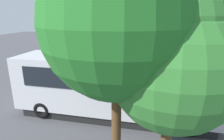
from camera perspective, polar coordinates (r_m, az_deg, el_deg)
ground_plane at (r=15.19m, az=5.34°, el=-4.27°), size 80.00×80.00×0.00m
tour_bus at (r=10.01m, az=0.82°, el=-5.40°), size 10.70×2.70×3.25m
spectator_far_left at (r=12.74m, az=9.66°, el=-3.85°), size 0.57×0.39×1.68m
spectator_left at (r=12.88m, az=4.83°, el=-3.13°), size 0.57×0.31×1.77m
spectator_centre at (r=13.23m, az=0.40°, el=-2.79°), size 0.57×0.31×1.69m
spectator_right at (r=13.17m, az=-4.50°, el=-3.00°), size 0.57×0.31×1.67m
parked_motorcycle_silver at (r=12.50m, az=6.54°, el=-6.64°), size 2.05×0.58×0.99m
stunt_motorcycle at (r=18.46m, az=-7.21°, el=1.46°), size 2.05×0.62×1.23m
traffic_cone at (r=16.45m, az=1.70°, el=-1.43°), size 0.34×0.34×0.63m
tree_left at (r=5.45m, az=1.56°, el=17.02°), size 4.39×4.39×7.96m
tree_centre at (r=5.64m, az=18.20°, el=3.18°), size 3.77×3.77×6.34m
bay_line_a at (r=16.73m, az=28.63°, el=-4.32°), size 0.12×4.23×0.01m
bay_line_b at (r=16.16m, az=18.53°, el=-3.79°), size 0.13×4.72×0.01m
bay_line_c at (r=16.11m, az=8.06°, el=-3.11°), size 0.12×4.10×0.01m
bay_line_d at (r=16.60m, az=-2.12°, el=-2.36°), size 0.12×4.54×0.01m
bay_line_e at (r=17.58m, az=-11.44°, el=-1.60°), size 0.12×4.57×0.01m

